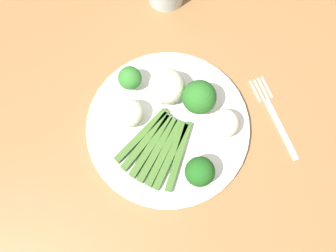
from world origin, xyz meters
TOP-DOWN VIEW (x-y plane):
  - ground_plane at (0.00, 0.00)m, footprint 6.00×6.00m
  - dining_table at (0.00, 0.00)m, footprint 1.11×0.91m
  - plate at (-0.04, -0.00)m, footprint 0.29×0.29m
  - asparagus_bundle at (-0.06, -0.04)m, footprint 0.14×0.15m
  - broccoli_back at (-0.10, 0.08)m, footprint 0.04×0.04m
  - broccoli_front_left at (0.01, 0.03)m, footprint 0.06×0.06m
  - broccoli_back_right at (-0.00, -0.09)m, footprint 0.05×0.05m
  - cauliflower_edge at (-0.11, 0.02)m, footprint 0.05×0.05m
  - cauliflower_mid at (-0.04, 0.06)m, footprint 0.06×0.06m
  - cauliflower_outer_edge at (0.05, -0.01)m, footprint 0.05×0.05m
  - fork at (0.15, 0.00)m, footprint 0.06×0.16m

SIDE VIEW (x-z plane):
  - ground_plane at x=0.00m, z-range -0.02..0.00m
  - dining_table at x=0.00m, z-range 0.25..0.98m
  - fork at x=0.15m, z-range 0.72..0.73m
  - plate at x=-0.04m, z-range 0.72..0.74m
  - asparagus_bundle at x=-0.06m, z-range 0.74..0.75m
  - cauliflower_edge at x=-0.11m, z-range 0.74..0.79m
  - cauliflower_outer_edge at x=0.05m, z-range 0.74..0.79m
  - broccoli_back at x=-0.10m, z-range 0.74..0.79m
  - cauliflower_mid at x=-0.04m, z-range 0.74..0.80m
  - broccoli_back_right at x=0.00m, z-range 0.74..0.80m
  - broccoli_front_left at x=0.01m, z-range 0.74..0.82m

